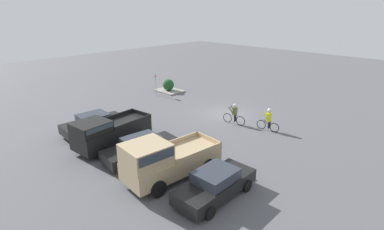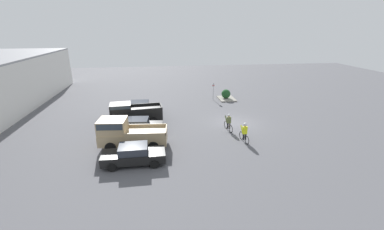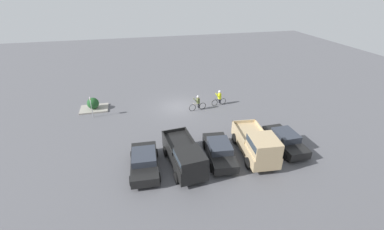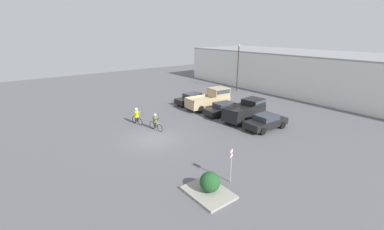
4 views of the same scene
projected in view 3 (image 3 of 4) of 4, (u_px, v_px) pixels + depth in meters
name	position (u px, v px, depth m)	size (l,w,h in m)	color
ground_plane	(179.00, 107.00, 27.69)	(80.00, 80.00, 0.00)	#56565B
sedan_0	(285.00, 140.00, 20.59)	(1.96, 4.43, 1.41)	black
pickup_truck_0	(257.00, 144.00, 19.12)	(2.63, 5.46, 2.38)	tan
sedan_1	(219.00, 151.00, 19.32)	(2.29, 4.76, 1.38)	black
pickup_truck_1	(185.00, 156.00, 18.11)	(2.55, 5.21, 2.09)	black
sedan_2	(144.00, 162.00, 18.10)	(2.20, 4.48, 1.41)	black
cyclist_0	(198.00, 103.00, 26.62)	(1.88, 0.52, 1.65)	black
cyclist_1	(219.00, 97.00, 27.69)	(1.71, 0.51, 1.72)	black
fire_lane_sign	(91.00, 105.00, 24.89)	(0.12, 0.29, 2.29)	#9E9EA3
curb_island	(94.00, 109.00, 27.07)	(2.81, 2.09, 0.15)	gray
shrub	(93.00, 103.00, 26.68)	(1.19, 1.19, 1.19)	#1E4C23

